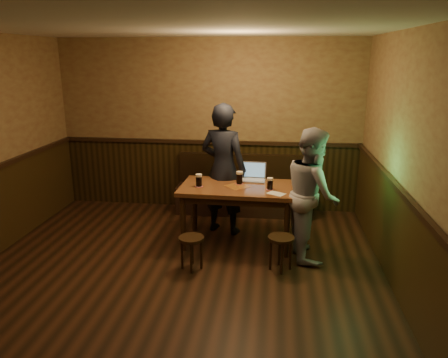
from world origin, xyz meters
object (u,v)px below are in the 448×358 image
Objects in this scene: pint_left at (199,180)px; pint_right at (270,184)px; bench at (244,194)px; pub_table at (237,194)px; stool_left at (191,243)px; pint_mid at (239,178)px; person_suit at (223,169)px; laptop at (253,176)px; person_grey at (312,194)px; stool_right at (281,243)px.

pint_right is at bearing -1.55° from pint_left.
bench is 1.41× the size of pub_table.
stool_left is 1.21m from pint_mid.
person_suit is at bearing 79.18° from stool_left.
laptop is 0.19× the size of person_suit.
bench is at bearing 90.84° from pint_mid.
person_grey is at bearing -7.86° from pint_left.
laptop is at bearing -78.25° from bench.
stool_left is at bearing -102.88° from bench.
pub_table is at bearing -98.91° from pint_mid.
pint_left is (-0.51, -0.08, 0.19)m from pub_table.
stool_right is 1.26m from laptop.
laptop is at bearing 52.50° from pint_mid.
pub_table is 1.04m from stool_left.
pub_table is 9.64× the size of pint_right.
pub_table is at bearing -116.32° from laptop.
pint_right is at bearing 62.96° from person_grey.
pint_left is 1.07× the size of pint_right.
pub_table is 3.62× the size of stool_right.
stool_right is at bearing -30.63° from pint_left.
stool_left is 2.58× the size of pint_right.
stool_left is at bearing -141.00° from pint_right.
person_suit is (-0.26, 0.29, 0.04)m from pint_mid.
pint_left is 0.95m from pint_right.
laptop is at bearing -170.26° from person_suit.
bench is at bearing 77.12° from stool_left.
person_grey is at bearing -18.57° from pint_right.
laptop reaches higher than bench.
stool_left is 1.08m from stool_right.
pint_right is at bearing -11.43° from pub_table.
pint_mid is 0.39m from person_suit.
pint_left is (-0.51, -1.32, 0.60)m from bench.
pint_mid is 0.11× the size of person_grey.
pint_right is (0.91, 0.74, 0.57)m from stool_left.
person_grey is (1.21, -0.68, -0.11)m from person_suit.
person_suit is at bearing 59.99° from pint_left.
stool_right is (1.07, 0.11, 0.01)m from stool_left.
pint_right is at bearing -56.93° from laptop.
person_suit reaches higher than stool_right.
person_suit is 1.13× the size of person_grey.
person_grey is (1.48, -0.20, -0.07)m from pint_left.
pint_right is at bearing -26.29° from pint_mid.
person_grey is at bearing -57.60° from bench.
pub_table is 1.02m from person_grey.
stool_right is (0.60, -1.98, 0.03)m from bench.
person_suit is at bearing -105.83° from bench.
pint_right reaches higher than stool_right.
person_suit reaches higher than laptop.
person_grey reaches higher than stool_right.
pub_table is 9.00× the size of pint_left.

